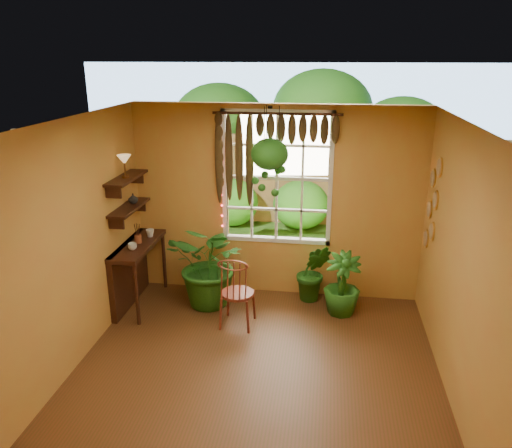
{
  "coord_description": "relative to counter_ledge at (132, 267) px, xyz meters",
  "views": [
    {
      "loc": [
        0.68,
        -4.36,
        3.32
      ],
      "look_at": [
        -0.13,
        1.15,
        1.41
      ],
      "focal_mm": 35.0,
      "sensor_mm": 36.0,
      "label": 1
    }
  ],
  "objects": [
    {
      "name": "counter_ledge",
      "position": [
        0.0,
        0.0,
        0.0
      ],
      "size": [
        0.4,
        1.2,
        0.9
      ],
      "color": "#391A0F",
      "rests_on": "floor"
    },
    {
      "name": "window",
      "position": [
        1.91,
        0.68,
        1.15
      ],
      "size": [
        1.52,
        0.1,
        1.86
      ],
      "color": "white",
      "rests_on": "wall_back"
    },
    {
      "name": "potted_plant_left",
      "position": [
        1.1,
        0.11,
        0.06
      ],
      "size": [
        1.35,
        1.26,
        1.22
      ],
      "primitive_type": "imported",
      "rotation": [
        0.0,
        0.0,
        -0.34
      ],
      "color": "#154412",
      "rests_on": "floor"
    },
    {
      "name": "floor",
      "position": [
        1.91,
        -1.6,
        -0.55
      ],
      "size": [
        4.5,
        4.5,
        0.0
      ],
      "primitive_type": "plane",
      "color": "#5D301A",
      "rests_on": "ground"
    },
    {
      "name": "string_lights",
      "position": [
        1.15,
        0.59,
        1.2
      ],
      "size": [
        0.03,
        0.03,
        1.54
      ],
      "primitive_type": null,
      "color": "#FF2633",
      "rests_on": "window"
    },
    {
      "name": "hanging_basket",
      "position": [
        1.84,
        0.37,
        1.48
      ],
      "size": [
        0.48,
        0.48,
        1.15
      ],
      "color": "black",
      "rests_on": "ceiling"
    },
    {
      "name": "shelf_upper",
      "position": [
        0.03,
        0.0,
        1.25
      ],
      "size": [
        0.25,
        0.9,
        0.04
      ],
      "primitive_type": "cube",
      "color": "#391A0F",
      "rests_on": "wall_left"
    },
    {
      "name": "wall_back",
      "position": [
        1.91,
        0.65,
        0.8
      ],
      "size": [
        4.0,
        0.0,
        4.0
      ],
      "primitive_type": "plane",
      "rotation": [
        1.57,
        0.0,
        0.0
      ],
      "color": "gold",
      "rests_on": "floor"
    },
    {
      "name": "shelf_lower",
      "position": [
        0.03,
        0.0,
        0.85
      ],
      "size": [
        0.25,
        0.9,
        0.04
      ],
      "primitive_type": "cube",
      "color": "#391A0F",
      "rests_on": "wall_left"
    },
    {
      "name": "brush_jar",
      "position": [
        0.11,
        0.03,
        0.48
      ],
      "size": [
        0.09,
        0.09,
        0.34
      ],
      "color": "brown",
      "rests_on": "counter_ledge"
    },
    {
      "name": "cup_a",
      "position": [
        0.13,
        -0.23,
        0.39
      ],
      "size": [
        0.14,
        0.14,
        0.09
      ],
      "primitive_type": "imported",
      "rotation": [
        0.0,
        0.0,
        -0.2
      ],
      "color": "silver",
      "rests_on": "counter_ledge"
    },
    {
      "name": "ceiling",
      "position": [
        1.91,
        -1.6,
        2.15
      ],
      "size": [
        4.5,
        4.5,
        0.0
      ],
      "primitive_type": "plane",
      "rotation": [
        3.14,
        0.0,
        0.0
      ],
      "color": "white",
      "rests_on": "wall_back"
    },
    {
      "name": "potted_plant_right",
      "position": [
        2.85,
        0.13,
        -0.12
      ],
      "size": [
        0.52,
        0.52,
        0.85
      ],
      "primitive_type": "imported",
      "rotation": [
        0.0,
        0.0,
        0.08
      ],
      "color": "#154412",
      "rests_on": "floor"
    },
    {
      "name": "shelf_vase",
      "position": [
        0.04,
        0.14,
        0.93
      ],
      "size": [
        0.15,
        0.15,
        0.13
      ],
      "primitive_type": "imported",
      "rotation": [
        0.0,
        0.0,
        0.2
      ],
      "color": "#B2AD99",
      "rests_on": "shelf_lower"
    },
    {
      "name": "wall_left",
      "position": [
        -0.09,
        -1.6,
        0.8
      ],
      "size": [
        0.0,
        4.5,
        4.5
      ],
      "primitive_type": "plane",
      "rotation": [
        1.57,
        0.0,
        1.57
      ],
      "color": "gold",
      "rests_on": "floor"
    },
    {
      "name": "valance_vine",
      "position": [
        1.82,
        0.56,
        1.73
      ],
      "size": [
        1.7,
        0.12,
        1.1
      ],
      "color": "#391A0F",
      "rests_on": "window"
    },
    {
      "name": "potted_plant_mid",
      "position": [
        2.46,
        0.45,
        -0.13
      ],
      "size": [
        0.47,
        0.38,
        0.85
      ],
      "primitive_type": "imported",
      "rotation": [
        0.0,
        0.0,
        0.0
      ],
      "color": "#154412",
      "rests_on": "floor"
    },
    {
      "name": "windsor_chair",
      "position": [
        1.53,
        -0.39,
        -0.23
      ],
      "size": [
        0.45,
        0.47,
        1.12
      ],
      "rotation": [
        0.0,
        0.0,
        -0.07
      ],
      "color": "maroon",
      "rests_on": "floor"
    },
    {
      "name": "tiffany_lamp",
      "position": [
        0.05,
        -0.06,
        1.48
      ],
      "size": [
        0.18,
        0.18,
        0.29
      ],
      "color": "brown",
      "rests_on": "shelf_upper"
    },
    {
      "name": "cup_b",
      "position": [
        0.19,
        0.27,
        0.4
      ],
      "size": [
        0.15,
        0.15,
        0.11
      ],
      "primitive_type": "imported",
      "rotation": [
        0.0,
        0.0,
        -0.42
      ],
      "color": "beige",
      "rests_on": "counter_ledge"
    },
    {
      "name": "wall_right",
      "position": [
        3.91,
        -1.6,
        0.8
      ],
      "size": [
        0.0,
        4.5,
        4.5
      ],
      "primitive_type": "plane",
      "rotation": [
        1.57,
        0.0,
        -1.57
      ],
      "color": "gold",
      "rests_on": "floor"
    },
    {
      "name": "backyard",
      "position": [
        2.15,
        5.27,
        0.73
      ],
      "size": [
        14.0,
        10.0,
        12.0
      ],
      "color": "#2F5819",
      "rests_on": "ground"
    },
    {
      "name": "wall_plates",
      "position": [
        3.89,
        0.19,
        1.0
      ],
      "size": [
        0.04,
        0.32,
        1.1
      ],
      "primitive_type": null,
      "color": "beige",
      "rests_on": "wall_right"
    }
  ]
}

